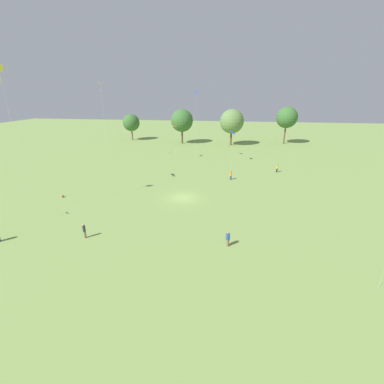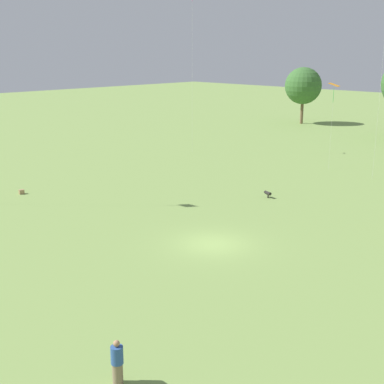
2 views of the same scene
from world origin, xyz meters
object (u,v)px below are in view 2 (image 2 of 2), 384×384
(dog_0, at_px, (267,193))
(kite_3, at_px, (192,6))
(person_0, at_px, (117,363))
(picnic_bag_0, at_px, (21,192))
(kite_6, at_px, (334,87))

(dog_0, bearing_deg, kite_3, 73.75)
(kite_3, bearing_deg, person_0, -125.91)
(dog_0, distance_m, picnic_bag_0, 20.28)
(person_0, xyz_separation_m, kite_6, (-13.56, 36.94, 7.19))
(person_0, height_order, dog_0, person_0)
(kite_3, xyz_separation_m, dog_0, (17.97, -9.47, -15.75))
(person_0, relative_size, kite_3, 0.10)
(kite_3, height_order, dog_0, kite_3)
(kite_3, xyz_separation_m, kite_6, (15.69, 3.69, -8.09))
(kite_6, bearing_deg, picnic_bag_0, -176.38)
(person_0, height_order, kite_3, kite_3)
(person_0, bearing_deg, picnic_bag_0, 152.61)
(person_0, height_order, kite_6, kite_6)
(person_0, xyz_separation_m, dog_0, (-11.28, 23.78, -0.47))
(picnic_bag_0, bearing_deg, kite_3, 96.92)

